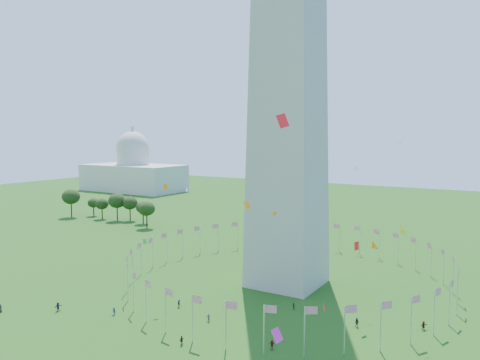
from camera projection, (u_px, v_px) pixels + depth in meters
name	position (u px, v px, depth m)	size (l,w,h in m)	color
flag_ring	(287.00, 267.00, 120.02)	(80.24, 80.24, 9.00)	silver
capitol_building	(133.00, 157.00, 322.06)	(70.00, 35.00, 46.00)	beige
crowd	(192.00, 340.00, 85.15)	(92.52, 59.82, 1.96)	#371A4E
kites_aloft	(320.00, 224.00, 82.94)	(99.47, 68.48, 39.41)	orange
tree_line_west	(111.00, 208.00, 209.40)	(56.02, 15.72, 12.91)	#274316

